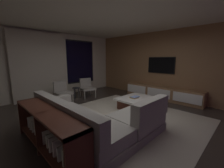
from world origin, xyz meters
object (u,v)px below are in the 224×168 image
Objects in this scene: media_console at (162,93)px; book_stack_on_coffee_table at (134,97)px; coffee_table at (139,103)px; side_stool at (76,90)px; console_table_behind_couch at (47,129)px; accent_chair_by_curtain at (62,91)px; sectional_couch at (94,122)px; accent_chair_near_window at (87,87)px; mounted_tv at (161,65)px.

book_stack_on_coffee_table is at bearing 175.57° from media_console.
side_stool is at bearing 106.88° from coffee_table.
media_console is at bearing 1.12° from console_table_behind_couch.
book_stack_on_coffee_table is 0.13× the size of console_table_behind_couch.
accent_chair_by_curtain reaches higher than console_table_behind_couch.
accent_chair_near_window is at bearing 57.27° from sectional_couch.
sectional_couch is 0.81× the size of media_console.
accent_chair_near_window reaches higher than media_console.
sectional_couch is 3.95m from mounted_tv.
book_stack_on_coffee_table is at bearing 4.38° from console_table_behind_couch.
media_console is at bearing -132.38° from mounted_tv.
coffee_table is 0.55× the size of console_table_behind_couch.
accent_chair_near_window reaches higher than book_stack_on_coffee_table.
book_stack_on_coffee_table is at bearing -177.88° from mounted_tv.
coffee_table is 0.25m from book_stack_on_coffee_table.
side_stool is at bearing 133.37° from media_console.
accent_chair_near_window and accent_chair_by_curtain have the same top height.
sectional_couch is 0.93m from console_table_behind_couch.
mounted_tv is (3.18, -2.26, 0.92)m from accent_chair_by_curtain.
accent_chair_near_window reaches higher than side_stool.
book_stack_on_coffee_table is at bearing 117.03° from coffee_table.
console_table_behind_couch is at bearing -178.36° from coffee_table.
accent_chair_near_window is 0.70× the size of mounted_tv.
coffee_table is 1.03× the size of mounted_tv.
sectional_couch is 1.19× the size of console_table_behind_couch.
coffee_table is 2.84m from accent_chair_by_curtain.
mounted_tv reaches higher than accent_chair_near_window.
accent_chair_by_curtain is at bearing 140.63° from media_console.
media_console reaches higher than book_stack_on_coffee_table.
coffee_table is at bearing -83.72° from accent_chair_near_window.
accent_chair_by_curtain is at bearing 59.23° from console_table_behind_couch.
accent_chair_by_curtain is 1.70× the size of side_stool.
sectional_couch reaches higher than accent_chair_near_window.
media_console is at bearing -46.63° from side_stool.
side_stool is at bearing 50.44° from console_table_behind_couch.
book_stack_on_coffee_table is 2.48m from side_stool.
coffee_table is 1.61m from media_console.
coffee_table is at bearing 6.09° from sectional_couch.
accent_chair_by_curtain is 0.63m from side_stool.
book_stack_on_coffee_table reaches higher than coffee_table.
side_stool is 3.45m from media_console.
mounted_tv reaches higher than accent_chair_by_curtain.
mounted_tv is at bearing -42.17° from side_stool.
accent_chair_near_window is 0.50m from side_stool.
sectional_couch reaches higher than coffee_table.
media_console reaches higher than side_stool.
sectional_couch is 3.21× the size of accent_chair_near_window.
book_stack_on_coffee_table is at bearing -60.43° from accent_chair_by_curtain.
book_stack_on_coffee_table is at bearing 10.21° from sectional_couch.
book_stack_on_coffee_table is 0.36× the size of accent_chair_near_window.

